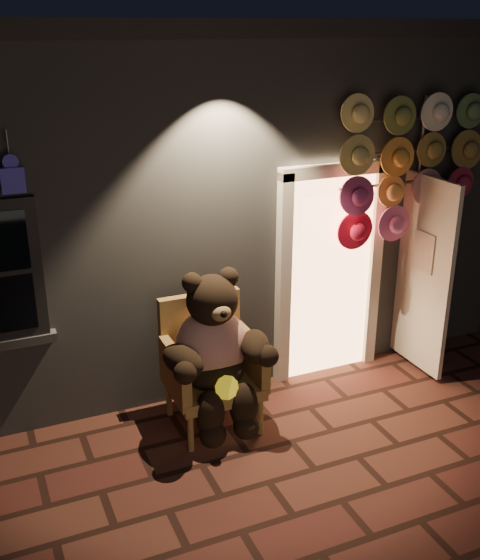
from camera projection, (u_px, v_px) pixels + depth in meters
ground at (269, 482)px, 5.22m from camera, size 60.00×60.00×0.00m
shop_building at (130, 172)px, 8.00m from camera, size 7.30×5.95×3.51m
wicker_armchair at (209, 363)px, 5.87m from camera, size 0.81×0.73×1.16m
teddy_bear at (215, 351)px, 5.67m from camera, size 1.05×0.81×1.44m
hat_rack at (408, 165)px, 6.30m from camera, size 1.59×0.22×2.80m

